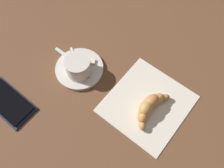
{
  "coord_description": "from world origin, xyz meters",
  "views": [
    {
      "loc": [
        -0.14,
        0.29,
        0.59
      ],
      "look_at": [
        -0.02,
        0.01,
        0.02
      ],
      "focal_mm": 40.85,
      "sensor_mm": 36.0,
      "label": 1
    }
  ],
  "objects_px": {
    "espresso_cup": "(78,66)",
    "cell_phone": "(7,102)",
    "saucer": "(79,70)",
    "croissant": "(149,106)",
    "napkin": "(147,103)",
    "teaspoon": "(79,65)",
    "sugar_packet": "(84,61)"
  },
  "relations": [
    {
      "from": "espresso_cup",
      "to": "teaspoon",
      "type": "bearing_deg",
      "value": -65.32
    },
    {
      "from": "teaspoon",
      "to": "napkin",
      "type": "relative_size",
      "value": 0.64
    },
    {
      "from": "cell_phone",
      "to": "saucer",
      "type": "bearing_deg",
      "value": -129.24
    },
    {
      "from": "teaspoon",
      "to": "cell_phone",
      "type": "bearing_deg",
      "value": 53.7
    },
    {
      "from": "saucer",
      "to": "cell_phone",
      "type": "relative_size",
      "value": 0.79
    },
    {
      "from": "espresso_cup",
      "to": "napkin",
      "type": "xyz_separation_m",
      "value": [
        -0.2,
        0.01,
        -0.03
      ]
    },
    {
      "from": "saucer",
      "to": "napkin",
      "type": "distance_m",
      "value": 0.2
    },
    {
      "from": "sugar_packet",
      "to": "croissant",
      "type": "height_order",
      "value": "croissant"
    },
    {
      "from": "napkin",
      "to": "croissant",
      "type": "height_order",
      "value": "croissant"
    },
    {
      "from": "espresso_cup",
      "to": "cell_phone",
      "type": "distance_m",
      "value": 0.2
    },
    {
      "from": "napkin",
      "to": "cell_phone",
      "type": "height_order",
      "value": "cell_phone"
    },
    {
      "from": "teaspoon",
      "to": "cell_phone",
      "type": "relative_size",
      "value": 0.79
    },
    {
      "from": "espresso_cup",
      "to": "teaspoon",
      "type": "xyz_separation_m",
      "value": [
        0.01,
        -0.02,
        -0.02
      ]
    },
    {
      "from": "saucer",
      "to": "croissant",
      "type": "xyz_separation_m",
      "value": [
        -0.21,
        0.03,
        0.02
      ]
    },
    {
      "from": "croissant",
      "to": "sugar_packet",
      "type": "bearing_deg",
      "value": -16.1
    },
    {
      "from": "napkin",
      "to": "croissant",
      "type": "distance_m",
      "value": 0.02
    },
    {
      "from": "saucer",
      "to": "sugar_packet",
      "type": "bearing_deg",
      "value": -95.77
    },
    {
      "from": "saucer",
      "to": "napkin",
      "type": "bearing_deg",
      "value": 175.05
    },
    {
      "from": "teaspoon",
      "to": "croissant",
      "type": "bearing_deg",
      "value": 168.67
    },
    {
      "from": "saucer",
      "to": "espresso_cup",
      "type": "distance_m",
      "value": 0.03
    },
    {
      "from": "saucer",
      "to": "croissant",
      "type": "bearing_deg",
      "value": 171.56
    },
    {
      "from": "cell_phone",
      "to": "croissant",
      "type": "bearing_deg",
      "value": -159.86
    },
    {
      "from": "napkin",
      "to": "sugar_packet",
      "type": "bearing_deg",
      "value": -13.03
    },
    {
      "from": "saucer",
      "to": "teaspoon",
      "type": "xyz_separation_m",
      "value": [
        0.0,
        -0.01,
        0.01
      ]
    },
    {
      "from": "teaspoon",
      "to": "napkin",
      "type": "distance_m",
      "value": 0.21
    },
    {
      "from": "cell_phone",
      "to": "teaspoon",
      "type": "bearing_deg",
      "value": -126.3
    },
    {
      "from": "saucer",
      "to": "espresso_cup",
      "type": "relative_size",
      "value": 1.65
    },
    {
      "from": "napkin",
      "to": "saucer",
      "type": "bearing_deg",
      "value": -4.95
    },
    {
      "from": "teaspoon",
      "to": "cell_phone",
      "type": "xyz_separation_m",
      "value": [
        0.12,
        0.16,
        -0.01
      ]
    },
    {
      "from": "espresso_cup",
      "to": "cell_phone",
      "type": "xyz_separation_m",
      "value": [
        0.13,
        0.15,
        -0.03
      ]
    },
    {
      "from": "espresso_cup",
      "to": "croissant",
      "type": "bearing_deg",
      "value": 172.59
    },
    {
      "from": "cell_phone",
      "to": "espresso_cup",
      "type": "bearing_deg",
      "value": -130.76
    }
  ]
}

